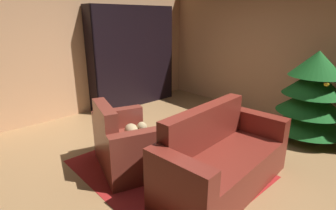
{
  "coord_description": "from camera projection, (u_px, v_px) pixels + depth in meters",
  "views": [
    {
      "loc": [
        2.41,
        -2.32,
        1.91
      ],
      "look_at": [
        -0.18,
        0.04,
        0.75
      ],
      "focal_mm": 28.42,
      "sensor_mm": 36.0,
      "label": 1
    }
  ],
  "objects": [
    {
      "name": "ground_plane",
      "position": [
        175.0,
        159.0,
        3.78
      ],
      "size": [
        6.51,
        6.51,
        0.0
      ],
      "primitive_type": "plane",
      "color": "#987046"
    },
    {
      "name": "wall_back",
      "position": [
        278.0,
        48.0,
        5.1
      ],
      "size": [
        5.5,
        0.06,
        2.72
      ],
      "primitive_type": "cube",
      "color": "tan",
      "rests_on": "ground"
    },
    {
      "name": "wall_left",
      "position": [
        80.0,
        47.0,
        5.26
      ],
      "size": [
        0.06,
        5.55,
        2.72
      ],
      "primitive_type": "cube",
      "color": "tan",
      "rests_on": "ground"
    },
    {
      "name": "area_rug",
      "position": [
        166.0,
        169.0,
        3.53
      ],
      "size": [
        2.24,
        1.88,
        0.01
      ],
      "primitive_type": "cube",
      "color": "maroon",
      "rests_on": "ground"
    },
    {
      "name": "bookshelf_unit",
      "position": [
        138.0,
        57.0,
        5.94
      ],
      "size": [
        0.37,
        2.03,
        2.15
      ],
      "color": "black",
      "rests_on": "ground"
    },
    {
      "name": "armchair_red",
      "position": [
        125.0,
        145.0,
        3.49
      ],
      "size": [
        1.19,
        0.97,
        0.9
      ],
      "color": "maroon",
      "rests_on": "ground"
    },
    {
      "name": "couch_red",
      "position": [
        221.0,
        161.0,
        3.1
      ],
      "size": [
        0.91,
        1.86,
        0.93
      ],
      "color": "maroon",
      "rests_on": "ground"
    },
    {
      "name": "coffee_table",
      "position": [
        174.0,
        138.0,
        3.46
      ],
      "size": [
        0.78,
        0.78,
        0.45
      ],
      "color": "black",
      "rests_on": "ground"
    },
    {
      "name": "book_stack_on_table",
      "position": [
        175.0,
        132.0,
        3.42
      ],
      "size": [
        0.2,
        0.16,
        0.12
      ],
      "color": "#357B46",
      "rests_on": "coffee_table"
    },
    {
      "name": "bottle_on_table",
      "position": [
        191.0,
        128.0,
        3.41
      ],
      "size": [
        0.06,
        0.06,
        0.27
      ],
      "color": "navy",
      "rests_on": "coffee_table"
    },
    {
      "name": "decorated_tree",
      "position": [
        312.0,
        96.0,
        4.2
      ],
      "size": [
        1.13,
        1.13,
        1.44
      ],
      "color": "brown",
      "rests_on": "ground"
    }
  ]
}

